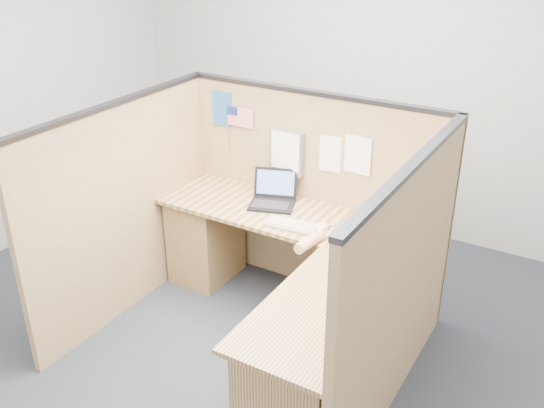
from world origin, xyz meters
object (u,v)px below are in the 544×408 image
Objects in this scene: laptop at (276,196)px; keyboard at (298,227)px; l_desk at (286,290)px; mouse at (322,230)px.

keyboard is at bearing -58.54° from laptop.
laptop is 0.42m from keyboard.
keyboard reaches higher than l_desk.
mouse is (0.48, -0.24, -0.03)m from laptop.
laptop is at bearing 126.33° from l_desk.
l_desk is at bearing -73.09° from laptop.
mouse is at bearing -45.65° from laptop.
laptop is 3.72× the size of mouse.
laptop reaches higher than keyboard.
l_desk is at bearing -84.25° from keyboard.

